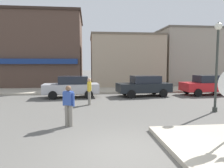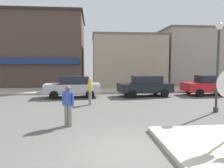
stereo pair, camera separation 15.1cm
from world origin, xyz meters
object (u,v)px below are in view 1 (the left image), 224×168
parked_car_nearest (72,86)px  pedestrian_crossing_far (69,104)px  parked_car_third (207,85)px  pedestrian_crossing_near (89,91)px  lamp_post (217,54)px  parked_car_second (144,86)px

parked_car_nearest → pedestrian_crossing_far: 7.62m
parked_car_nearest → parked_car_third: same height
parked_car_third → pedestrian_crossing_near: pedestrian_crossing_near is taller
lamp_post → parked_car_third: (2.95, 5.89, -2.15)m
pedestrian_crossing_far → parked_car_third: bearing=37.2°
parked_car_nearest → pedestrian_crossing_near: (1.28, -3.16, 0.06)m
parked_car_nearest → pedestrian_crossing_near: size_ratio=2.55×
parked_car_nearest → parked_car_second: (5.45, 0.01, 0.00)m
pedestrian_crossing_near → pedestrian_crossing_far: 4.52m
pedestrian_crossing_far → parked_car_second: bearing=56.7°
lamp_post → parked_car_second: lamp_post is taller
parked_car_second → parked_car_third: 5.18m
parked_car_nearest → parked_car_second: 5.45m
parked_car_second → parked_car_third: bearing=1.3°
parked_car_nearest → parked_car_second: same height
parked_car_nearest → pedestrian_crossing_far: size_ratio=2.55×
parked_car_third → pedestrian_crossing_near: 9.92m
parked_car_third → pedestrian_crossing_far: (-10.19, -7.74, 0.06)m
parked_car_nearest → lamp_post: bearing=-36.9°
parked_car_nearest → pedestrian_crossing_far: bearing=-86.7°
lamp_post → parked_car_third: lamp_post is taller
parked_car_third → pedestrian_crossing_far: pedestrian_crossing_far is taller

